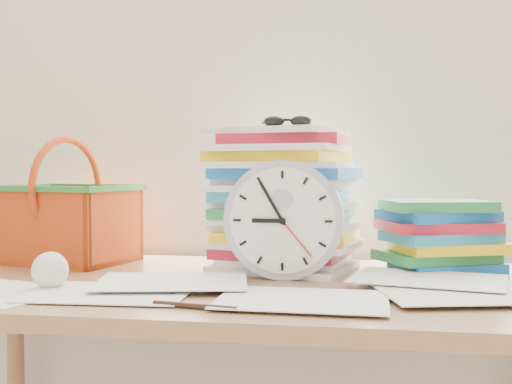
% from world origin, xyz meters
% --- Properties ---
extents(curtain, '(2.40, 0.01, 2.50)m').
position_xyz_m(curtain, '(0.00, 1.98, 1.30)').
color(curtain, white).
rests_on(curtain, room_shell).
extents(desk, '(1.40, 0.70, 0.75)m').
position_xyz_m(desk, '(0.00, 1.60, 0.68)').
color(desk, '#926A44').
rests_on(desk, ground).
extents(paper_stack, '(0.36, 0.32, 0.32)m').
position_xyz_m(paper_stack, '(0.08, 1.78, 0.91)').
color(paper_stack, white).
rests_on(paper_stack, desk).
extents(clock, '(0.25, 0.05, 0.25)m').
position_xyz_m(clock, '(0.10, 1.64, 0.87)').
color(clock, '#A9ABBA').
rests_on(clock, desk).
extents(sunglasses, '(0.13, 0.11, 0.03)m').
position_xyz_m(sunglasses, '(0.10, 1.73, 1.08)').
color(sunglasses, black).
rests_on(sunglasses, paper_stack).
extents(book_stack, '(0.32, 0.29, 0.16)m').
position_xyz_m(book_stack, '(0.44, 1.79, 0.83)').
color(book_stack, white).
rests_on(book_stack, desk).
extents(basket, '(0.34, 0.30, 0.30)m').
position_xyz_m(basket, '(-0.45, 1.80, 0.90)').
color(basket, '#DE4F15').
rests_on(basket, desk).
extents(crumpled_ball, '(0.07, 0.07, 0.07)m').
position_xyz_m(crumpled_ball, '(-0.32, 1.47, 0.79)').
color(crumpled_ball, white).
rests_on(crumpled_ball, desk).
extents(pen, '(0.15, 0.04, 0.01)m').
position_xyz_m(pen, '(-0.01, 1.33, 0.75)').
color(pen, black).
rests_on(pen, desk).
extents(scattered_papers, '(1.26, 0.42, 0.02)m').
position_xyz_m(scattered_papers, '(0.00, 1.60, 0.76)').
color(scattered_papers, white).
rests_on(scattered_papers, desk).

